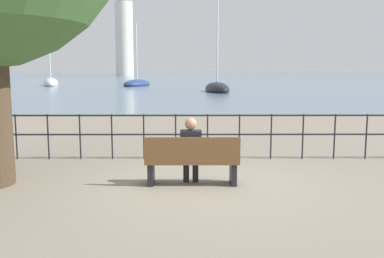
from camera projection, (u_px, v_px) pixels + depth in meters
name	position (u px, v px, depth m)	size (l,w,h in m)	color
ground_plane	(192.00, 184.00, 7.81)	(1000.00, 1000.00, 0.00)	gray
harbor_water	(190.00, 73.00, 167.94)	(600.00, 300.00, 0.01)	slate
park_bench	(192.00, 162.00, 7.69)	(1.69, 0.45, 0.90)	brown
seated_person_left	(191.00, 148.00, 7.73)	(0.38, 0.35, 1.22)	black
promenade_railing	(192.00, 129.00, 9.87)	(12.58, 0.04, 1.05)	black
sailboat_0	(51.00, 83.00, 51.43)	(3.65, 6.88, 8.85)	silver
sailboat_2	(137.00, 84.00, 50.50)	(4.04, 5.57, 7.57)	navy
sailboat_3	(217.00, 88.00, 37.88)	(2.68, 5.46, 10.55)	black
harbor_lighthouse	(124.00, 34.00, 110.02)	(4.52, 4.52, 23.05)	silver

